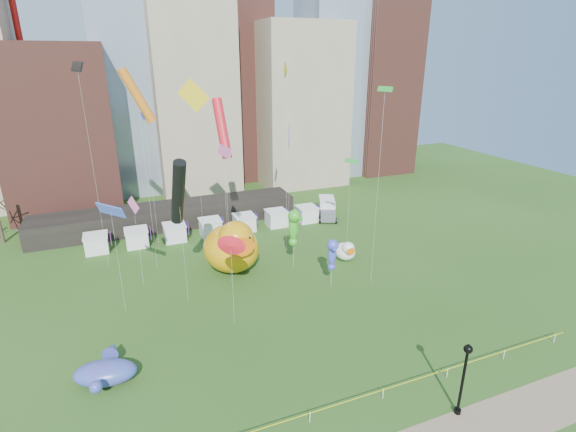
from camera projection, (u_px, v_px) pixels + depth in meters
name	position (u px, v px, depth m)	size (l,w,h in m)	color
ground	(310.00, 422.00, 30.25)	(160.00, 160.00, 0.00)	#294917
skyline	(180.00, 72.00, 76.71)	(101.00, 23.00, 68.00)	brown
pavilion	(169.00, 216.00, 64.82)	(38.00, 6.00, 3.20)	black
vendor_tents	(211.00, 228.00, 61.54)	(33.24, 2.80, 2.40)	white
caution_tape	(310.00, 415.00, 30.02)	(50.00, 0.06, 0.90)	white
big_duck	(232.00, 246.00, 50.58)	(6.55, 8.89, 6.90)	orange
small_duck	(346.00, 251.00, 53.96)	(2.89, 3.66, 2.70)	white
seahorse_green	(294.00, 225.00, 50.30)	(1.92, 2.18, 7.47)	silver
seahorse_purple	(332.00, 253.00, 46.67)	(1.50, 1.73, 5.66)	silver
whale_inflatable	(106.00, 371.00, 33.77)	(5.26, 6.18, 2.12)	#533798
lamppost	(464.00, 372.00, 29.77)	(0.62, 0.62, 5.97)	black
box_truck	(327.00, 208.00, 68.65)	(4.72, 6.90, 2.76)	white
kite_0	(231.00, 246.00, 38.79)	(1.59, 1.29, 9.00)	silver
kite_1	(225.00, 152.00, 43.92)	(0.80, 3.27, 15.45)	silver
kite_2	(178.00, 193.00, 41.05)	(1.68, 4.24, 15.38)	silver
kite_3	(385.00, 95.00, 41.89)	(0.87, 1.64, 21.32)	silver
kite_4	(194.00, 98.00, 48.03)	(3.22, 1.89, 21.79)	silver
kite_5	(144.00, 116.00, 50.34)	(1.20, 2.88, 18.02)	silver
kite_6	(137.00, 96.00, 45.24)	(3.53, 1.46, 23.06)	silver
kite_7	(289.00, 137.00, 56.18)	(1.52, 3.43, 16.16)	silver
kite_8	(222.00, 128.00, 51.77)	(1.48, 4.21, 19.46)	silver
kite_9	(134.00, 207.00, 45.03)	(1.07, 1.68, 10.48)	silver
kite_10	(77.00, 68.00, 44.67)	(1.48, 3.23, 23.52)	silver
kite_11	(351.00, 162.00, 51.71)	(1.05, 1.64, 12.56)	silver
kite_12	(286.00, 71.00, 48.94)	(1.06, 1.73, 23.48)	silver
kite_13	(111.00, 210.00, 39.64)	(2.53, 3.05, 11.32)	silver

